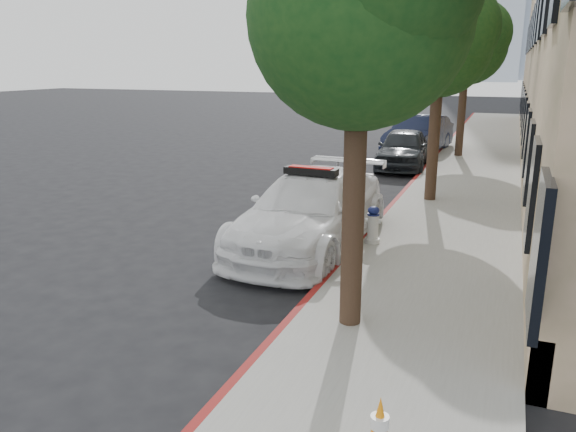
# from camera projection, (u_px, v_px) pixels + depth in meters

# --- Properties ---
(ground) EXTENTS (120.00, 120.00, 0.00)m
(ground) POSITION_uv_depth(u_px,v_px,m) (232.00, 261.00, 10.84)
(ground) COLOR black
(ground) RESTS_ON ground
(sidewalk) EXTENTS (3.20, 50.00, 0.15)m
(sidewalk) POSITION_uv_depth(u_px,v_px,m) (468.00, 177.00, 18.51)
(sidewalk) COLOR gray
(sidewalk) RESTS_ON ground
(curb_strip) EXTENTS (0.12, 50.00, 0.15)m
(curb_strip) POSITION_uv_depth(u_px,v_px,m) (421.00, 173.00, 19.05)
(curb_strip) COLOR maroon
(curb_strip) RESTS_ON ground
(tree_near) EXTENTS (2.92, 2.82, 5.62)m
(tree_near) POSITION_uv_depth(u_px,v_px,m) (362.00, 15.00, 6.87)
(tree_near) COLOR black
(tree_near) RESTS_ON sidewalk
(tree_mid) EXTENTS (2.77, 2.64, 5.43)m
(tree_mid) POSITION_uv_depth(u_px,v_px,m) (441.00, 44.00, 14.07)
(tree_mid) COLOR black
(tree_mid) RESTS_ON sidewalk
(tree_far) EXTENTS (3.10, 3.00, 5.81)m
(tree_far) POSITION_uv_depth(u_px,v_px,m) (468.00, 44.00, 21.18)
(tree_far) COLOR black
(tree_far) RESTS_ON sidewalk
(police_car) EXTENTS (2.33, 5.36, 1.69)m
(police_car) POSITION_uv_depth(u_px,v_px,m) (311.00, 211.00, 11.51)
(police_car) COLOR white
(police_car) RESTS_ON ground
(parked_car_mid) EXTENTS (1.97, 4.29, 1.43)m
(parked_car_mid) POSITION_uv_depth(u_px,v_px,m) (403.00, 148.00, 20.31)
(parked_car_mid) COLOR #212529
(parked_car_mid) RESTS_ON ground
(parked_car_far) EXTENTS (2.34, 5.04, 1.60)m
(parked_car_far) POSITION_uv_depth(u_px,v_px,m) (419.00, 135.00, 23.37)
(parked_car_far) COLOR black
(parked_car_far) RESTS_ON ground
(fire_hydrant) EXTENTS (0.32, 0.29, 0.77)m
(fire_hydrant) POSITION_uv_depth(u_px,v_px,m) (373.00, 225.00, 11.37)
(fire_hydrant) COLOR silver
(fire_hydrant) RESTS_ON sidewalk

